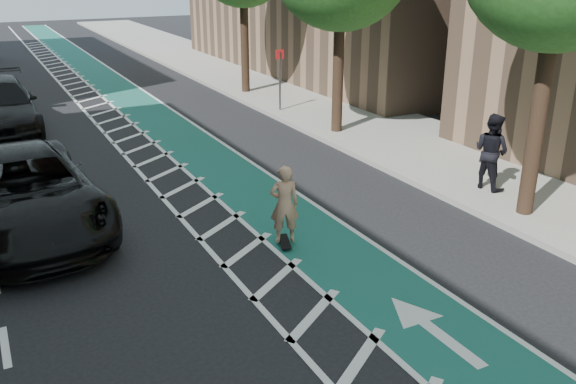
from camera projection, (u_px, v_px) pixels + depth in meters
ground at (201, 298)px, 10.80m from camera, size 120.00×120.00×0.00m
bike_lane at (184, 140)px, 20.40m from camera, size 2.00×90.00×0.01m
buffer_strip at (140, 146)px, 19.75m from camera, size 1.40×90.00×0.01m
sidewalk_right at (348, 117)px, 23.17m from camera, size 5.00×90.00×0.15m
curb_right at (291, 124)px, 22.11m from camera, size 0.12×90.00×0.16m
sign_post at (280, 79)px, 23.56m from camera, size 0.35×0.08×2.47m
skateboard at (284, 242)px, 12.80m from camera, size 0.43×0.75×0.10m
skateboarder at (284, 204)px, 12.50m from camera, size 0.70×0.58×1.66m
suv_near at (23, 193)px, 13.26m from camera, size 3.40×6.56×1.77m
pedestrian at (491, 151)px, 15.34m from camera, size 0.88×1.05×1.95m
barrel_a at (45, 239)px, 12.21m from camera, size 0.59×0.59×0.81m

